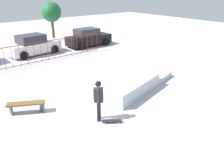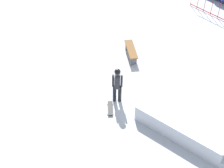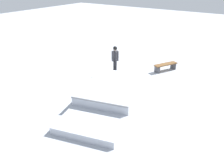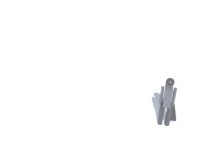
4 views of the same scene
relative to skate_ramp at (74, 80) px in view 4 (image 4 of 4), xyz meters
name	(u,v)px [view 4 (image 4 of 4)]	position (x,y,z in m)	size (l,w,h in m)	color
ground_plane	(95,117)	(-1.88, 0.01, -0.32)	(60.00, 60.00, 0.00)	#B2B7C1
skate_ramp	(74,80)	(0.00, 0.00, 0.00)	(5.89, 3.91, 0.74)	silver
skater	(167,99)	(-3.12, -1.78, 0.69)	(0.43, 0.41, 1.73)	black
skateboard	(172,112)	(-2.87, -2.32, -0.24)	(0.77, 0.62, 0.09)	black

